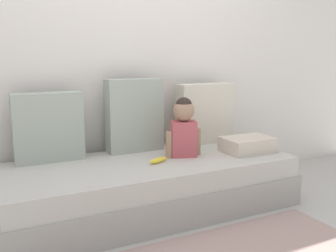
{
  "coord_description": "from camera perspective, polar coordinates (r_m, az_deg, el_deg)",
  "views": [
    {
      "loc": [
        -1.06,
        -2.41,
        1.14
      ],
      "look_at": [
        0.14,
        0.0,
        0.64
      ],
      "focal_mm": 39.27,
      "sensor_mm": 36.0,
      "label": 1
    }
  ],
  "objects": [
    {
      "name": "throw_pillow_right",
      "position": [
        3.29,
        5.77,
        1.97
      ],
      "size": [
        0.52,
        0.16,
        0.53
      ],
      "primitive_type": "cube",
      "color": "beige",
      "rests_on": "couch"
    },
    {
      "name": "back_wall",
      "position": [
        3.17,
        -6.99,
        13.2
      ],
      "size": [
        5.37,
        0.1,
        2.58
      ],
      "primitive_type": "cube",
      "color": "silver",
      "rests_on": "ground"
    },
    {
      "name": "toddler",
      "position": [
        2.82,
        2.44,
        -0.07
      ],
      "size": [
        0.3,
        0.2,
        0.46
      ],
      "color": "#B24C51",
      "rests_on": "couch"
    },
    {
      "name": "folded_blanket",
      "position": [
        3.05,
        12.27,
        -2.83
      ],
      "size": [
        0.4,
        0.28,
        0.12
      ],
      "primitive_type": "cube",
      "color": "beige",
      "rests_on": "couch"
    },
    {
      "name": "banana",
      "position": [
        2.68,
        -1.51,
        -5.32
      ],
      "size": [
        0.17,
        0.1,
        0.04
      ],
      "primitive_type": "ellipsoid",
      "rotation": [
        0.0,
        0.0,
        0.34
      ],
      "color": "yellow",
      "rests_on": "couch"
    },
    {
      "name": "couch",
      "position": [
        2.81,
        -2.56,
        -9.23
      ],
      "size": [
        2.17,
        0.87,
        0.39
      ],
      "color": "#9C978F",
      "rests_on": "ground"
    },
    {
      "name": "throw_pillow_center",
      "position": [
        2.98,
        -5.25,
        1.66
      ],
      "size": [
        0.45,
        0.16,
        0.59
      ],
      "primitive_type": "cube",
      "color": "#99A393",
      "rests_on": "couch"
    },
    {
      "name": "ground_plane",
      "position": [
        2.88,
        -2.53,
        -12.8
      ],
      "size": [
        12.0,
        12.0,
        0.0
      ],
      "primitive_type": "plane",
      "color": "#B2ADA3"
    },
    {
      "name": "throw_pillow_left",
      "position": [
        2.82,
        -18.08,
        -0.19
      ],
      "size": [
        0.49,
        0.16,
        0.5
      ],
      "primitive_type": "cube",
      "color": "#99A393",
      "rests_on": "couch"
    }
  ]
}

